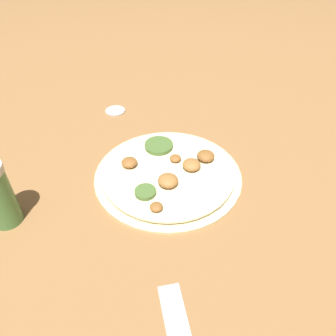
{
  "coord_description": "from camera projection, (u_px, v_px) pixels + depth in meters",
  "views": [
    {
      "loc": [
        0.43,
        0.09,
        0.4
      ],
      "look_at": [
        0.0,
        0.0,
        0.02
      ],
      "focal_mm": 35.0,
      "sensor_mm": 36.0,
      "label": 1
    }
  ],
  "objects": [
    {
      "name": "ground_plane",
      "position": [
        168.0,
        176.0,
        0.6
      ],
      "size": [
        3.0,
        3.0,
        0.0
      ],
      "primitive_type": "plane",
      "color": "olive"
    },
    {
      "name": "pizza",
      "position": [
        168.0,
        172.0,
        0.59
      ],
      "size": [
        0.27,
        0.27,
        0.03
      ],
      "color": "beige",
      "rests_on": "ground_plane"
    },
    {
      "name": "loose_cap",
      "position": [
        115.0,
        110.0,
        0.77
      ],
      "size": [
        0.05,
        0.05,
        0.01
      ],
      "color": "beige",
      "rests_on": "ground_plane"
    }
  ]
}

